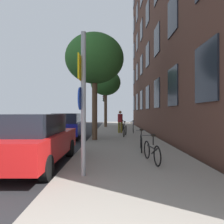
# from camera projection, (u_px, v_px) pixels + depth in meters

# --- Properties ---
(ground_plane) EXTENTS (41.80, 41.80, 0.00)m
(ground_plane) POSITION_uv_depth(u_px,v_px,m) (77.00, 134.00, 15.97)
(ground_plane) COLOR #332D28
(road_asphalt) EXTENTS (7.00, 38.00, 0.01)m
(road_asphalt) POSITION_uv_depth(u_px,v_px,m) (50.00, 134.00, 15.97)
(road_asphalt) COLOR #232326
(road_asphalt) RESTS_ON ground
(sidewalk) EXTENTS (4.20, 38.00, 0.12)m
(sidewalk) POSITION_uv_depth(u_px,v_px,m) (121.00, 133.00, 15.97)
(sidewalk) COLOR gray
(sidewalk) RESTS_ON ground
(building_facade) EXTENTS (0.56, 27.00, 18.97)m
(building_facade) POSITION_uv_depth(u_px,v_px,m) (155.00, 10.00, 15.50)
(building_facade) COLOR #513328
(building_facade) RESTS_ON ground
(sign_post) EXTENTS (0.16, 0.60, 3.55)m
(sign_post) POSITION_uv_depth(u_px,v_px,m) (83.00, 98.00, 5.01)
(sign_post) COLOR gray
(sign_post) RESTS_ON sidewalk
(traffic_light) EXTENTS (0.43, 0.24, 3.83)m
(traffic_light) POSITION_uv_depth(u_px,v_px,m) (105.00, 104.00, 25.71)
(traffic_light) COLOR black
(traffic_light) RESTS_ON sidewalk
(tree_near) EXTENTS (3.37, 3.37, 6.11)m
(tree_near) POSITION_uv_depth(u_px,v_px,m) (95.00, 59.00, 11.74)
(tree_near) COLOR brown
(tree_near) RESTS_ON sidewalk
(tree_far) EXTENTS (3.31, 3.31, 6.29)m
(tree_far) POSITION_uv_depth(u_px,v_px,m) (106.00, 83.00, 22.38)
(tree_far) COLOR brown
(tree_far) RESTS_ON sidewalk
(bicycle_0) EXTENTS (0.42, 1.61, 0.89)m
(bicycle_0) POSITION_uv_depth(u_px,v_px,m) (152.00, 151.00, 6.35)
(bicycle_0) COLOR black
(bicycle_0) RESTS_ON sidewalk
(bicycle_1) EXTENTS (0.42, 1.63, 0.90)m
(bicycle_1) POSITION_uv_depth(u_px,v_px,m) (141.00, 142.00, 8.30)
(bicycle_1) COLOR black
(bicycle_1) RESTS_ON sidewalk
(bicycle_2) EXTENTS (0.49, 1.73, 0.99)m
(bicycle_2) POSITION_uv_depth(u_px,v_px,m) (125.00, 130.00, 13.51)
(bicycle_2) COLOR black
(bicycle_2) RESTS_ON sidewalk
(bicycle_3) EXTENTS (0.42, 1.73, 0.95)m
(bicycle_3) POSITION_uv_depth(u_px,v_px,m) (133.00, 128.00, 15.99)
(bicycle_3) COLOR black
(bicycle_3) RESTS_ON sidewalk
(bicycle_4) EXTENTS (0.42, 1.58, 0.91)m
(bicycle_4) POSITION_uv_depth(u_px,v_px,m) (123.00, 127.00, 17.64)
(bicycle_4) COLOR black
(bicycle_4) RESTS_ON sidewalk
(pedestrian_0) EXTENTS (0.53, 0.53, 1.71)m
(pedestrian_0) POSITION_uv_depth(u_px,v_px,m) (120.00, 120.00, 15.77)
(pedestrian_0) COLOR olive
(pedestrian_0) RESTS_ON sidewalk
(car_0) EXTENTS (1.90, 4.34, 1.62)m
(car_0) POSITION_uv_depth(u_px,v_px,m) (33.00, 140.00, 6.24)
(car_0) COLOR red
(car_0) RESTS_ON road_asphalt
(car_1) EXTENTS (1.93, 4.10, 1.62)m
(car_1) POSITION_uv_depth(u_px,v_px,m) (68.00, 126.00, 13.12)
(car_1) COLOR navy
(car_1) RESTS_ON road_asphalt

